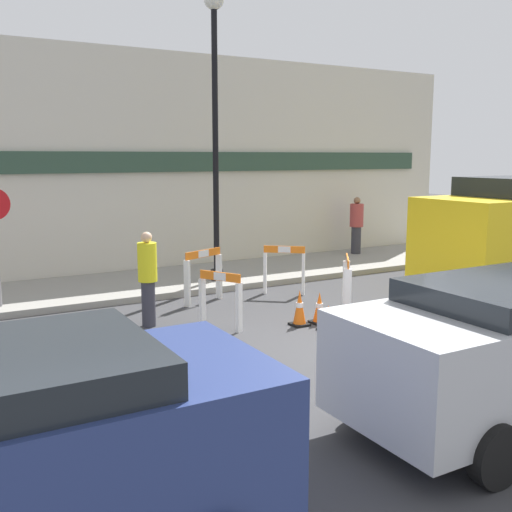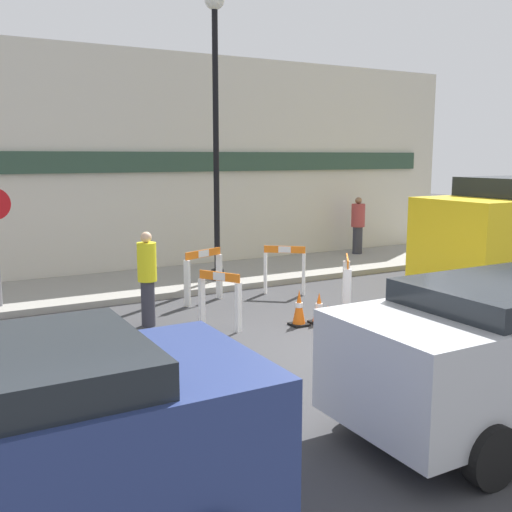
{
  "view_description": "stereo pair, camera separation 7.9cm",
  "coord_description": "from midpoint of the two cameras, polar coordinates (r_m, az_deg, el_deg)",
  "views": [
    {
      "loc": [
        -5.67,
        -6.94,
        2.94
      ],
      "look_at": [
        0.08,
        3.15,
        1.0
      ],
      "focal_mm": 42.0,
      "sensor_mm": 36.0,
      "label": 1
    },
    {
      "loc": [
        -5.6,
        -6.98,
        2.94
      ],
      "look_at": [
        0.08,
        3.15,
        1.0
      ],
      "focal_mm": 42.0,
      "sensor_mm": 36.0,
      "label": 2
    }
  ],
  "objects": [
    {
      "name": "ground_plane",
      "position": [
        9.42,
        9.32,
        -8.83
      ],
      "size": [
        60.0,
        60.0,
        0.0
      ],
      "primitive_type": "plane",
      "color": "#38383A"
    },
    {
      "name": "sidewalk_slab",
      "position": [
        14.35,
        -5.54,
        -2.11
      ],
      "size": [
        18.0,
        2.83,
        0.14
      ],
      "color": "gray",
      "rests_on": "ground_plane"
    },
    {
      "name": "storefront_facade",
      "position": [
        15.43,
        -7.96,
        8.7
      ],
      "size": [
        18.0,
        0.22,
        5.5
      ],
      "color": "beige",
      "rests_on": "ground_plane"
    },
    {
      "name": "streetlamp_post",
      "position": [
        13.56,
        -3.7,
        14.52
      ],
      "size": [
        0.44,
        0.44,
        6.33
      ],
      "color": "black",
      "rests_on": "sidewalk_slab"
    },
    {
      "name": "barricade_0",
      "position": [
        12.13,
        -4.83,
        -1.67
      ],
      "size": [
        0.97,
        0.49,
        1.08
      ],
      "rotation": [
        0.0,
        0.0,
        3.52
      ],
      "color": "white",
      "rests_on": "ground_plane"
    },
    {
      "name": "barricade_1",
      "position": [
        10.29,
        -3.26,
        -4.05
      ],
      "size": [
        0.52,
        0.78,
        1.0
      ],
      "rotation": [
        0.0,
        0.0,
        5.23
      ],
      "color": "white",
      "rests_on": "ground_plane"
    },
    {
      "name": "barricade_2",
      "position": [
        11.3,
        8.84,
        -2.6
      ],
      "size": [
        0.64,
        0.81,
        1.1
      ],
      "rotation": [
        0.0,
        0.0,
        7.22
      ],
      "color": "white",
      "rests_on": "ground_plane"
    },
    {
      "name": "barricade_3",
      "position": [
        12.84,
        2.9,
        -1.16
      ],
      "size": [
        0.78,
        0.66,
        1.05
      ],
      "rotation": [
        0.0,
        0.0,
        8.75
      ],
      "color": "white",
      "rests_on": "ground_plane"
    },
    {
      "name": "traffic_cone_0",
      "position": [
        10.54,
        4.33,
        -4.99
      ],
      "size": [
        0.3,
        0.3,
        0.64
      ],
      "color": "black",
      "rests_on": "ground_plane"
    },
    {
      "name": "traffic_cone_1",
      "position": [
        10.28,
        7.06,
        -5.97
      ],
      "size": [
        0.3,
        0.3,
        0.45
      ],
      "color": "black",
      "rests_on": "ground_plane"
    },
    {
      "name": "traffic_cone_2",
      "position": [
        10.72,
        6.23,
        -5.0
      ],
      "size": [
        0.3,
        0.3,
        0.56
      ],
      "color": "black",
      "rests_on": "ground_plane"
    },
    {
      "name": "person_worker",
      "position": [
        10.52,
        -10.11,
        -1.87
      ],
      "size": [
        0.35,
        0.35,
        1.67
      ],
      "rotation": [
        0.0,
        0.0,
        -0.06
      ],
      "color": "#33333D",
      "rests_on": "ground_plane"
    },
    {
      "name": "person_pedestrian",
      "position": [
        17.59,
        9.81,
        3.04
      ],
      "size": [
        0.53,
        0.53,
        1.64
      ],
      "rotation": [
        0.0,
        0.0,
        2.66
      ],
      "color": "#33333D",
      "rests_on": "sidewalk_slab"
    },
    {
      "name": "parked_car_1",
      "position": [
        7.21,
        23.33,
        -7.6
      ],
      "size": [
        4.08,
        1.87,
        1.62
      ],
      "color": "#B7BABF",
      "rests_on": "ground_plane"
    }
  ]
}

